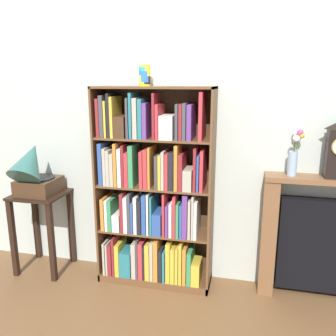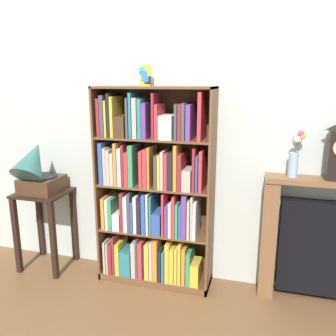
{
  "view_description": "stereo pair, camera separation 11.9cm",
  "coord_description": "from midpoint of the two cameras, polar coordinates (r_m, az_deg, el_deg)",
  "views": [
    {
      "loc": [
        0.76,
        -2.65,
        1.73
      ],
      "look_at": [
        0.11,
        0.08,
        1.03
      ],
      "focal_mm": 37.83,
      "sensor_mm": 36.0,
      "label": 1
    },
    {
      "loc": [
        0.88,
        -2.62,
        1.73
      ],
      "look_at": [
        0.11,
        0.08,
        1.03
      ],
      "focal_mm": 37.83,
      "sensor_mm": 36.0,
      "label": 2
    }
  ],
  "objects": [
    {
      "name": "fireplace_mantel",
      "position": [
        3.11,
        23.51,
        -10.61
      ],
      "size": [
        1.05,
        0.2,
        1.01
      ],
      "color": "brown",
      "rests_on": "ground"
    },
    {
      "name": "flower_vase",
      "position": [
        2.84,
        18.58,
        2.28
      ],
      "size": [
        0.11,
        0.15,
        0.36
      ],
      "color": "#99B2D1",
      "rests_on": "fireplace_mantel"
    },
    {
      "name": "bookshelf",
      "position": [
        2.99,
        -3.68,
        -4.79
      ],
      "size": [
        0.97,
        0.32,
        1.68
      ],
      "color": "brown",
      "rests_on": "ground"
    },
    {
      "name": "gramophone",
      "position": [
        3.3,
        -21.85,
        -0.42
      ],
      "size": [
        0.33,
        0.48,
        0.53
      ],
      "color": "#472D1C",
      "rests_on": "side_table_left"
    },
    {
      "name": "wall_back",
      "position": [
        3.02,
        0.87,
        5.76
      ],
      "size": [
        5.07,
        0.08,
        2.6
      ],
      "primitive_type": "cube",
      "color": "beige",
      "rests_on": "ground"
    },
    {
      "name": "cup_stack",
      "position": [
        2.89,
        -5.01,
        14.6
      ],
      "size": [
        0.09,
        0.09,
        0.16
      ],
      "color": "yellow",
      "rests_on": "bookshelf"
    },
    {
      "name": "ground_plane",
      "position": [
        3.27,
        -3.51,
        -18.28
      ],
      "size": [
        8.07,
        6.4,
        0.02
      ],
      "primitive_type": "cube",
      "color": "brown"
    },
    {
      "name": "side_table_left",
      "position": [
        3.48,
        -20.58,
        -7.35
      ],
      "size": [
        0.45,
        0.42,
        0.74
      ],
      "color": "black",
      "rests_on": "ground"
    }
  ]
}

